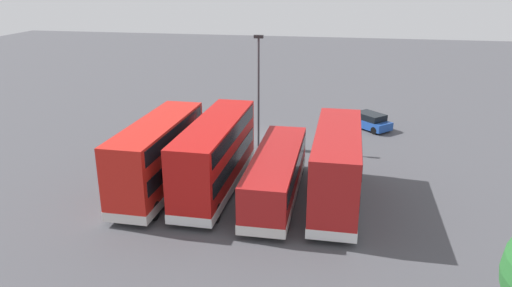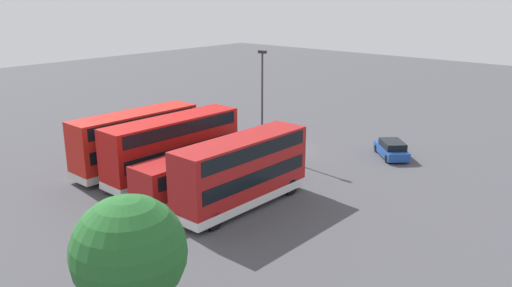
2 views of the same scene
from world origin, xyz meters
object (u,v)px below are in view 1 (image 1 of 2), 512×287
(bus_double_decker_third, at_px, (216,154))
(bus_double_decker_fourth, at_px, (158,155))
(waste_bin_yellow, at_px, (299,145))
(bus_double_decker_near_end, at_px, (337,166))
(car_hatchback_silver, at_px, (369,121))
(bus_single_deck_second, at_px, (276,174))
(lamp_post_tall, at_px, (259,84))

(bus_double_decker_third, height_order, bus_double_decker_fourth, same)
(waste_bin_yellow, bearing_deg, bus_double_decker_near_end, 109.21)
(bus_double_decker_near_end, bearing_deg, bus_double_decker_fourth, 0.95)
(bus_double_decker_third, xyz_separation_m, bus_double_decker_fourth, (3.46, 0.77, -0.00))
(bus_double_decker_near_end, xyz_separation_m, bus_double_decker_third, (7.45, -0.59, 0.00))
(bus_double_decker_near_end, height_order, car_hatchback_silver, bus_double_decker_near_end)
(bus_double_decker_fourth, bearing_deg, bus_double_decker_near_end, -179.05)
(bus_double_decker_fourth, height_order, car_hatchback_silver, bus_double_decker_fourth)
(bus_single_deck_second, relative_size, car_hatchback_silver, 2.60)
(bus_single_deck_second, relative_size, lamp_post_tall, 1.25)
(car_hatchback_silver, distance_m, waste_bin_yellow, 8.80)
(lamp_post_tall, bearing_deg, bus_double_decker_third, 82.95)
(bus_double_decker_near_end, height_order, bus_single_deck_second, bus_double_decker_near_end)
(bus_double_decker_third, relative_size, waste_bin_yellow, 11.65)
(bus_double_decker_third, bearing_deg, car_hatchback_silver, -123.10)
(bus_single_deck_second, relative_size, bus_double_decker_third, 0.99)
(bus_double_decker_near_end, height_order, bus_double_decker_third, same)
(bus_double_decker_near_end, distance_m, car_hatchback_silver, 16.00)
(bus_double_decker_fourth, xyz_separation_m, lamp_post_tall, (-4.54, -9.53, 2.62))
(bus_double_decker_fourth, height_order, lamp_post_tall, lamp_post_tall)
(bus_double_decker_near_end, relative_size, bus_single_deck_second, 0.93)
(bus_single_deck_second, xyz_separation_m, bus_double_decker_fourth, (7.34, 0.30, 0.82))
(bus_single_deck_second, height_order, bus_double_decker_fourth, bus_double_decker_fourth)
(bus_single_deck_second, distance_m, bus_double_decker_third, 3.99)
(lamp_post_tall, relative_size, waste_bin_yellow, 9.20)
(bus_double_decker_fourth, distance_m, waste_bin_yellow, 12.11)
(bus_double_decker_third, distance_m, bus_double_decker_fourth, 3.55)
(bus_double_decker_fourth, distance_m, car_hatchback_silver, 20.81)
(car_hatchback_silver, xyz_separation_m, lamp_post_tall, (8.78, 6.37, 4.36))
(car_hatchback_silver, bearing_deg, waste_bin_yellow, 51.30)
(bus_double_decker_near_end, bearing_deg, waste_bin_yellow, -70.79)
(bus_double_decker_fourth, xyz_separation_m, car_hatchback_silver, (-13.32, -15.90, -1.75))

